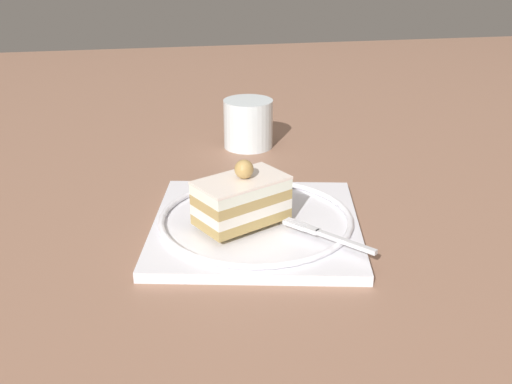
% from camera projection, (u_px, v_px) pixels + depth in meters
% --- Properties ---
extents(ground_plane, '(2.40, 2.40, 0.00)m').
position_uv_depth(ground_plane, '(232.00, 228.00, 0.72)').
color(ground_plane, '#906650').
extents(dessert_plate, '(0.28, 0.28, 0.02)m').
position_uv_depth(dessert_plate, '(256.00, 223.00, 0.71)').
color(dessert_plate, white).
rests_on(dessert_plate, ground_plane).
extents(cake_slice, '(0.12, 0.10, 0.07)m').
position_uv_depth(cake_slice, '(242.00, 199.00, 0.68)').
color(cake_slice, tan).
rests_on(cake_slice, dessert_plate).
extents(fork, '(0.08, 0.09, 0.00)m').
position_uv_depth(fork, '(326.00, 235.00, 0.66)').
color(fork, silver).
rests_on(fork, dessert_plate).
extents(drink_glass_near, '(0.08, 0.08, 0.08)m').
position_uv_depth(drink_glass_near, '(248.00, 125.00, 0.97)').
color(drink_glass_near, silver).
rests_on(drink_glass_near, ground_plane).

